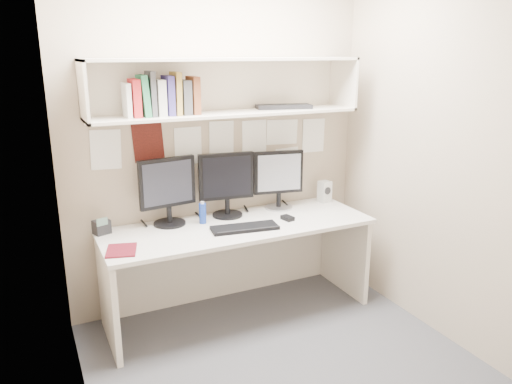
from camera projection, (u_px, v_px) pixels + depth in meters
name	position (u px, v px, depth m)	size (l,w,h in m)	color
floor	(277.00, 357.00, 3.33)	(2.40, 2.00, 0.01)	#424246
wall_back	(219.00, 141.00, 3.84)	(2.40, 0.02, 2.60)	tan
wall_front	(392.00, 214.00, 2.10)	(2.40, 0.02, 2.60)	tan
wall_left	(67.00, 190.00, 2.48)	(0.02, 2.00, 2.60)	tan
wall_right	(432.00, 150.00, 3.47)	(0.02, 2.00, 2.60)	tan
desk	(238.00, 269.00, 3.79)	(2.00, 0.70, 0.73)	beige
overhead_hutch	(225.00, 86.00, 3.61)	(2.00, 0.38, 0.40)	silver
pinned_papers	(219.00, 147.00, 3.85)	(1.92, 0.01, 0.48)	white
monitor_left	(168.00, 189.00, 3.62)	(0.43, 0.24, 0.50)	black
monitor_center	(227.00, 182.00, 3.81)	(0.43, 0.23, 0.50)	black
monitor_right	(278.00, 177.00, 4.00)	(0.40, 0.22, 0.47)	#A5A5AA
keyboard	(245.00, 228.00, 3.58)	(0.48, 0.17, 0.02)	black
mouse	(288.00, 218.00, 3.78)	(0.06, 0.10, 0.03)	black
speaker	(325.00, 192.00, 4.22)	(0.10, 0.11, 0.18)	#B4B4AF
blue_bottle	(203.00, 213.00, 3.69)	(0.05, 0.05, 0.17)	navy
maroon_notebook	(121.00, 250.00, 3.19)	(0.18, 0.22, 0.01)	#550E18
desk_phone	(102.00, 227.00, 3.48)	(0.13, 0.12, 0.13)	black
book_stack	(162.00, 96.00, 3.38)	(0.50, 0.18, 0.30)	silver
hutch_tray	(284.00, 107.00, 3.82)	(0.42, 0.16, 0.03)	black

